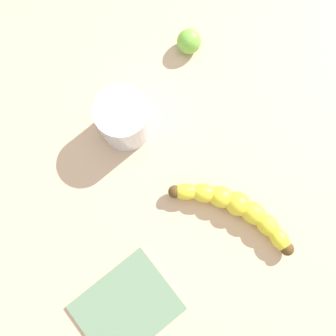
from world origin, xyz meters
The scene contains 5 objects.
wooden_tabletop centered at (0.00, 0.00, 1.50)cm, with size 120.00×120.00×3.00cm, color #D6B08E.
banana centered at (7.78, -9.06, 4.97)cm, with size 16.51×16.72×3.94cm.
smoothie_glass centered at (-5.00, 10.26, 7.03)cm, with size 8.75×8.75×8.66cm.
lime_fruit centered at (10.19, 21.27, 5.17)cm, with size 4.33×4.33×4.33cm, color #75C142.
folded_napkin centered at (-13.71, -18.28, 3.30)cm, with size 14.87×12.13×0.60cm, color slate.
Camera 1 is at (-4.42, -11.11, 66.27)cm, focal length 40.47 mm.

